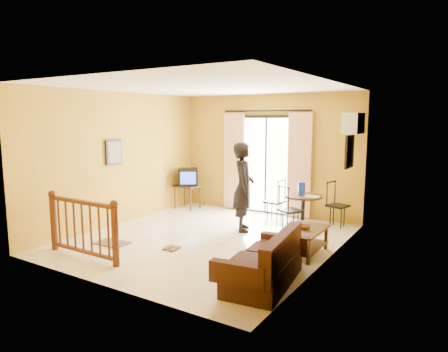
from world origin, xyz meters
The scene contains 19 objects.
ground centered at (0.00, 0.00, 0.00)m, with size 5.00×5.00×0.00m, color beige.
room_shell centered at (0.00, 0.00, 1.70)m, with size 5.00×5.00×5.00m.
balcony_door centered at (0.00, 2.43, 1.19)m, with size 2.25×0.14×2.46m.
tv_table centered at (-1.90, 1.88, 0.51)m, with size 0.59×0.49×0.59m.
television centered at (-1.87, 1.87, 0.80)m, with size 0.63×0.62×0.42m.
picture_left centered at (-2.22, -0.20, 1.55)m, with size 0.05×0.42×0.52m.
dining_table centered at (1.19, 1.76, 0.52)m, with size 0.80×0.80×0.67m.
water_jug centered at (1.16, 1.75, 0.81)m, with size 0.15×0.15×0.28m, color #122EAF.
serving_tray centered at (1.41, 1.66, 0.68)m, with size 0.28×0.18×0.02m, color beige.
dining_chairs centered at (1.17, 1.70, 0.00)m, with size 1.75×1.45×0.95m.
air_conditioner centered at (2.09, 1.95, 2.15)m, with size 0.31×0.60×0.40m.
botanical_print centered at (2.22, 1.30, 1.65)m, with size 0.05×0.50×0.60m.
coffee_table centered at (1.85, 0.15, 0.29)m, with size 0.55×0.99×0.44m.
bowl centered at (1.85, 0.14, 0.47)m, with size 0.19×0.19×0.06m, color brown.
sofa centered at (1.85, -1.29, 0.28)m, with size 0.90×1.64×0.74m.
standing_person centered at (0.27, 0.87, 0.89)m, with size 0.65×0.43×1.78m, color black.
stair_balustrade centered at (-1.15, -1.90, 0.56)m, with size 1.63×0.13×1.04m.
doormat centered at (-1.31, -1.15, 0.01)m, with size 0.60×0.40×0.02m, color #534A42.
sandals centered at (-0.20, -0.83, 0.01)m, with size 0.27×0.26×0.03m.
Camera 1 is at (4.10, -5.99, 2.24)m, focal length 32.00 mm.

